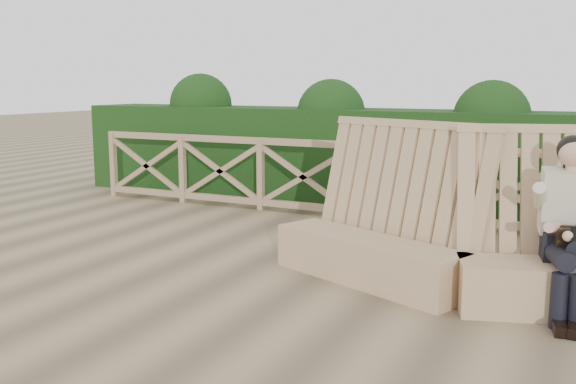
% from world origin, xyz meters
% --- Properties ---
extents(ground, '(60.00, 60.00, 0.00)m').
position_xyz_m(ground, '(0.00, 0.00, 0.00)').
color(ground, brown).
rests_on(ground, ground).
extents(bench, '(3.99, 1.45, 1.57)m').
position_xyz_m(bench, '(1.46, 0.87, 0.39)').
color(bench, '#9D815A').
rests_on(bench, ground).
extents(woman, '(0.51, 0.97, 1.49)m').
position_xyz_m(woman, '(2.27, 0.74, 0.78)').
color(woman, black).
rests_on(woman, ground).
extents(guardrail, '(10.10, 0.09, 1.10)m').
position_xyz_m(guardrail, '(0.00, 3.50, 0.55)').
color(guardrail, '#83694C').
rests_on(guardrail, ground).
extents(hedge, '(12.00, 1.20, 1.50)m').
position_xyz_m(hedge, '(0.00, 4.70, 0.75)').
color(hedge, black).
rests_on(hedge, ground).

